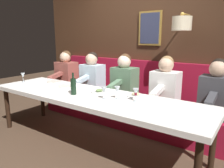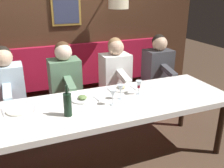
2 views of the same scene
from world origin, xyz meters
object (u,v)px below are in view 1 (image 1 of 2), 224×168
at_px(diner_near, 165,84).
at_px(wine_bottle, 73,86).
at_px(diner_far, 92,75).
at_px(diner_farthest, 66,72).
at_px(wine_glass_1, 117,90).
at_px(wine_glass_2, 23,76).
at_px(wine_glass_0, 104,90).
at_px(wine_glass_3, 136,92).
at_px(dining_table, 90,98).
at_px(diner_middle, 124,79).
at_px(diner_nearest, 216,91).

xyz_separation_m(diner_near, wine_bottle, (-1.01, 0.91, 0.04)).
bearing_deg(diner_far, diner_farthest, 90.00).
xyz_separation_m(wine_glass_1, wine_glass_2, (-0.08, 1.91, 0.00)).
xyz_separation_m(wine_glass_0, wine_bottle, (-0.06, 0.48, -0.00)).
bearing_deg(wine_glass_3, diner_near, -4.09).
relative_size(dining_table, diner_near, 4.12).
distance_m(diner_farthest, wine_glass_3, 2.22).
relative_size(diner_middle, wine_glass_0, 4.82).
bearing_deg(diner_near, wine_glass_1, 160.53).
bearing_deg(wine_glass_2, diner_farthest, -5.33).
xyz_separation_m(wine_glass_0, wine_glass_1, (0.10, -0.13, 0.00)).
distance_m(diner_near, diner_far, 1.43).
height_order(diner_near, diner_middle, same).
bearing_deg(wine_glass_2, diner_near, -67.34).
bearing_deg(diner_far, wine_glass_0, -133.59).
height_order(diner_farthest, wine_bottle, diner_farthest).
distance_m(diner_far, diner_farthest, 0.69).
distance_m(dining_table, diner_nearest, 1.68).
relative_size(wine_glass_3, wine_bottle, 0.55).
bearing_deg(wine_glass_1, diner_middle, 26.68).
relative_size(diner_near, diner_farthest, 1.00).
xyz_separation_m(diner_nearest, wine_glass_1, (-0.85, 1.00, 0.04)).
relative_size(dining_table, wine_glass_2, 19.85).
bearing_deg(diner_middle, wine_glass_2, 121.86).
bearing_deg(diner_far, diner_near, -90.00).
bearing_deg(diner_farthest, diner_middle, -90.00).
bearing_deg(diner_nearest, wine_bottle, 122.14).
height_order(diner_nearest, wine_glass_3, diner_nearest).
relative_size(diner_near, wine_glass_0, 4.82).
distance_m(wine_glass_2, wine_bottle, 1.31).
bearing_deg(diner_far, wine_glass_1, -126.85).
distance_m(diner_middle, diner_farthest, 1.40).
height_order(dining_table, wine_glass_2, wine_glass_2).
relative_size(diner_far, wine_glass_1, 4.82).
relative_size(diner_nearest, wine_glass_1, 4.82).
height_order(dining_table, diner_middle, diner_middle).
xyz_separation_m(diner_middle, diner_farthest, (0.00, 1.40, 0.00)).
distance_m(wine_glass_3, wine_bottle, 0.87).
relative_size(diner_nearest, diner_middle, 1.00).
bearing_deg(dining_table, wine_glass_2, 91.57).
bearing_deg(wine_glass_0, diner_nearest, -49.93).
height_order(diner_near, diner_far, same).
bearing_deg(diner_near, diner_middle, 90.00).
distance_m(diner_near, wine_glass_2, 2.40).
relative_size(wine_glass_2, wine_glass_3, 1.00).
xyz_separation_m(diner_nearest, wine_bottle, (-1.01, 1.61, 0.04)).
bearing_deg(wine_bottle, diner_far, 27.36).
relative_size(diner_near, wine_glass_2, 4.82).
bearing_deg(diner_near, diner_nearest, -90.00).
bearing_deg(wine_bottle, wine_glass_2, 86.21).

